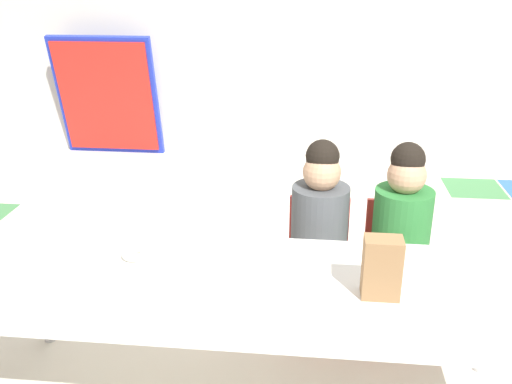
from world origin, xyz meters
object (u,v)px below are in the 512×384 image
at_px(paper_plate_near_edge, 135,258).
at_px(paper_plate_center_table, 204,301).
at_px(donut_powdered_on_plate, 135,254).
at_px(paper_bag_brown, 382,268).
at_px(folded_activity_table, 107,97).
at_px(seated_child_near_camera, 320,218).
at_px(seated_child_middle_seat, 402,222).
at_px(craft_table, 247,291).

bearing_deg(paper_plate_near_edge, paper_plate_center_table, -39.97).
bearing_deg(donut_powdered_on_plate, paper_plate_center_table, -39.97).
bearing_deg(paper_plate_near_edge, paper_bag_brown, -10.15).
bearing_deg(paper_plate_near_edge, folded_activity_table, 111.81).
height_order(seated_child_near_camera, seated_child_middle_seat, same).
bearing_deg(craft_table, paper_bag_brown, -5.78).
relative_size(seated_child_near_camera, seated_child_middle_seat, 1.00).
bearing_deg(seated_child_near_camera, paper_plate_center_table, -117.67).
height_order(paper_bag_brown, paper_plate_center_table, paper_bag_brown).
bearing_deg(donut_powdered_on_plate, folded_activity_table, 111.81).
xyz_separation_m(seated_child_near_camera, paper_bag_brown, (0.21, -0.64, 0.11)).
relative_size(craft_table, paper_plate_near_edge, 11.65).
height_order(seated_child_near_camera, paper_bag_brown, seated_child_near_camera).
bearing_deg(folded_activity_table, seated_child_near_camera, -52.24).
relative_size(craft_table, paper_bag_brown, 9.53).
xyz_separation_m(paper_plate_near_edge, donut_powdered_on_plate, (0.00, 0.00, 0.02)).
bearing_deg(donut_powdered_on_plate, paper_plate_near_edge, 0.00).
relative_size(paper_plate_near_edge, paper_plate_center_table, 1.00).
bearing_deg(craft_table, paper_plate_center_table, -129.76).
height_order(seated_child_near_camera, paper_plate_center_table, seated_child_near_camera).
distance_m(seated_child_middle_seat, paper_bag_brown, 0.67).
distance_m(seated_child_middle_seat, folded_activity_table, 3.30).
distance_m(folded_activity_table, paper_plate_center_table, 3.50).
bearing_deg(craft_table, seated_child_near_camera, 66.09).
relative_size(folded_activity_table, paper_plate_center_table, 6.04).
relative_size(craft_table, donut_powdered_on_plate, 19.67).
relative_size(paper_plate_near_edge, donut_powdered_on_plate, 1.69).
height_order(craft_table, paper_plate_center_table, paper_plate_center_table).
distance_m(folded_activity_table, donut_powdered_on_plate, 3.12).
distance_m(seated_child_near_camera, donut_powdered_on_plate, 0.86).
relative_size(folded_activity_table, paper_bag_brown, 4.94).
relative_size(seated_child_middle_seat, donut_powdered_on_plate, 8.61).
xyz_separation_m(seated_child_near_camera, paper_plate_near_edge, (-0.72, -0.47, 0.01)).
bearing_deg(seated_child_middle_seat, paper_plate_center_table, -135.44).
bearing_deg(paper_plate_center_table, donut_powdered_on_plate, 140.03).
relative_size(seated_child_near_camera, paper_bag_brown, 4.17).
distance_m(seated_child_middle_seat, paper_plate_center_table, 1.06).
relative_size(paper_bag_brown, paper_plate_near_edge, 1.22).
xyz_separation_m(craft_table, seated_child_near_camera, (0.26, 0.59, 0.04)).
height_order(seated_child_middle_seat, paper_plate_near_edge, seated_child_middle_seat).
xyz_separation_m(folded_activity_table, paper_plate_center_table, (1.49, -3.17, 0.02)).
bearing_deg(seated_child_near_camera, paper_bag_brown, -72.06).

